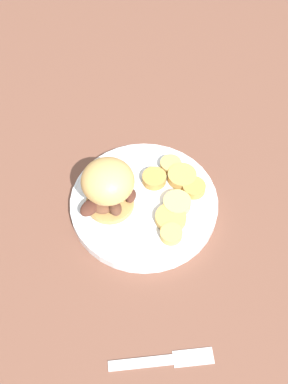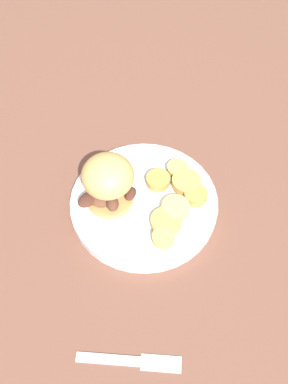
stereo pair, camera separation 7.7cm
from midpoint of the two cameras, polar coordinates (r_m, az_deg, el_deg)
The scene contains 11 objects.
ground_plane at distance 0.81m, azimuth 2.72°, elevation -2.06°, with size 4.00×4.00×0.00m, color brown.
dinner_plate at distance 0.80m, azimuth 2.75°, elevation -1.60°, with size 0.26×0.26×0.02m.
sandwich at distance 0.75m, azimuth -1.63°, elevation 1.26°, with size 0.13×0.09×0.10m.
potato_round_0 at distance 0.77m, azimuth 5.72°, elevation -3.99°, with size 0.05×0.05×0.01m, color tan.
potato_round_1 at distance 0.81m, azimuth 8.10°, elevation 1.04°, with size 0.05×0.05×0.02m, color tan.
potato_round_2 at distance 0.81m, azimuth 4.54°, elevation 1.31°, with size 0.04×0.04×0.02m, color #BC8942.
potato_round_3 at distance 0.78m, azimuth 6.84°, elevation -2.28°, with size 0.05×0.05×0.01m, color #DBB766.
potato_round_4 at distance 0.75m, azimuth 5.41°, elevation -6.02°, with size 0.04×0.04×0.01m, color tan.
potato_round_5 at distance 0.80m, azimuth 9.34°, elevation -0.61°, with size 0.04×0.04×0.02m, color #BC8942.
potato_round_6 at distance 0.83m, azimuth 6.95°, elevation 2.73°, with size 0.04×0.04×0.01m, color tan.
fork at distance 0.70m, azimuth 1.65°, elevation -20.93°, with size 0.06×0.15×0.00m.
Camera 2 is at (0.41, 0.16, 0.69)m, focal length 42.00 mm.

